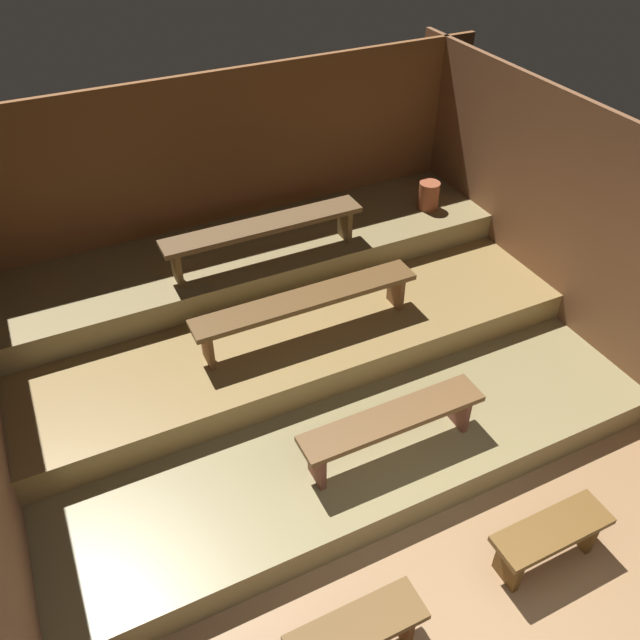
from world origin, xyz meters
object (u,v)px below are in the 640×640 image
object	(u,v)px
bench_floor_right	(550,536)
bench_upper_center	(264,229)
bench_middle_center	(307,303)
pail_upper	(429,195)
bench_floor_left	(356,633)
bench_lower_center	(392,423)

from	to	relation	value
bench_floor_right	bench_upper_center	bearing A→B (deg)	102.46
bench_middle_center	bench_upper_center	distance (m)	0.97
bench_floor_right	pail_upper	world-z (taller)	pail_upper
bench_floor_left	bench_middle_center	distance (m)	2.83
bench_floor_left	bench_upper_center	distance (m)	3.75
bench_floor_left	bench_lower_center	distance (m)	1.61
bench_middle_center	bench_lower_center	bearing A→B (deg)	-85.37
bench_floor_left	bench_middle_center	bearing A→B (deg)	71.54
bench_lower_center	bench_middle_center	distance (m)	1.42
bench_floor_left	bench_lower_center	bearing A→B (deg)	51.32
bench_lower_center	bench_floor_left	bearing A→B (deg)	-128.68
bench_lower_center	pail_upper	size ratio (longest dim) A/B	5.08
bench_floor_right	bench_middle_center	distance (m)	2.79
bench_floor_left	pail_upper	world-z (taller)	pail_upper
bench_lower_center	pail_upper	distance (m)	3.16
bench_lower_center	pail_upper	bearing A→B (deg)	52.05
bench_floor_left	pail_upper	size ratio (longest dim) A/B	2.98
bench_floor_right	bench_middle_center	size ratio (longest dim) A/B	0.43
bench_upper_center	bench_floor_left	bearing A→B (deg)	-103.37
bench_floor_left	pail_upper	distance (m)	4.77
bench_middle_center	pail_upper	bearing A→B (deg)	28.04
bench_floor_left	bench_lower_center	world-z (taller)	bench_lower_center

